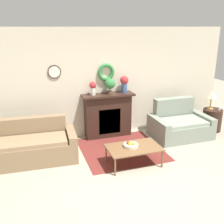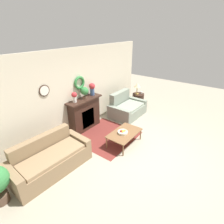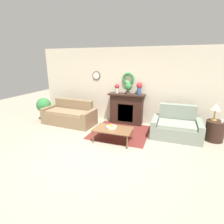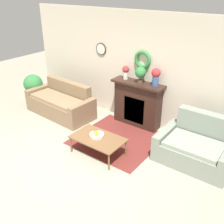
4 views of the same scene
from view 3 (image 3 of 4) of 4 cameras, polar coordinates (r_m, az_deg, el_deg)
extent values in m
plane|color=#9E937F|center=(4.49, -5.27, -13.70)|extent=(16.00, 16.00, 0.00)
cube|color=maroon|center=(5.75, 2.73, -6.55)|extent=(1.80, 1.76, 0.01)
cube|color=beige|center=(6.44, 4.50, 8.40)|extent=(6.80, 0.06, 2.70)
cylinder|color=#382319|center=(6.75, -5.14, 11.76)|extent=(0.31, 0.02, 0.31)
cylinder|color=white|center=(6.74, -5.18, 11.75)|extent=(0.26, 0.01, 0.26)
torus|color=#337A3D|center=(6.31, 5.30, 10.77)|extent=(0.43, 0.08, 0.43)
cube|color=#331E16|center=(6.39, 4.76, 0.84)|extent=(1.16, 0.34, 1.07)
cube|color=black|center=(6.27, 4.36, -0.35)|extent=(0.56, 0.02, 0.64)
cube|color=orange|center=(6.29, 4.32, -1.06)|extent=(0.45, 0.01, 0.35)
cube|color=#331E16|center=(6.23, 4.79, 5.70)|extent=(1.30, 0.41, 0.05)
cube|color=#846B4C|center=(6.51, -14.28, -2.19)|extent=(1.60, 0.76, 0.44)
cube|color=#846B4C|center=(6.78, -12.24, 0.51)|extent=(1.58, 0.28, 0.86)
cube|color=#846B4C|center=(7.10, -19.47, -0.49)|extent=(0.22, 0.86, 0.58)
cube|color=#846B4C|center=(6.10, -7.25, -2.39)|extent=(0.22, 0.86, 0.58)
cube|color=#917554|center=(6.44, -14.44, 0.01)|extent=(1.54, 0.70, 0.08)
cube|color=gray|center=(5.58, 20.11, -6.12)|extent=(1.10, 0.78, 0.40)
cube|color=gray|center=(5.96, 20.38, -2.01)|extent=(1.09, 0.22, 0.93)
cube|color=gray|center=(5.67, 13.80, -4.43)|extent=(0.17, 0.99, 0.54)
cube|color=gray|center=(5.71, 26.54, -5.62)|extent=(0.17, 0.99, 0.54)
cube|color=gray|center=(5.50, 20.35, -3.80)|extent=(1.05, 0.71, 0.08)
cube|color=brown|center=(4.98, 0.34, -5.62)|extent=(1.08, 0.66, 0.03)
cylinder|color=brown|center=(4.99, -6.26, -8.12)|extent=(0.04, 0.04, 0.37)
cylinder|color=brown|center=(4.67, 4.98, -9.87)|extent=(0.04, 0.04, 0.37)
cylinder|color=brown|center=(5.47, -3.59, -5.76)|extent=(0.04, 0.04, 0.37)
cylinder|color=brown|center=(5.18, 6.66, -7.15)|extent=(0.04, 0.04, 0.37)
cylinder|color=beige|center=(5.00, -0.12, -4.98)|extent=(0.30, 0.30, 0.06)
sphere|color=#B2231E|center=(5.02, -0.52, -4.26)|extent=(0.08, 0.08, 0.08)
sphere|color=orange|center=(5.00, -0.41, -4.34)|extent=(0.08, 0.08, 0.08)
sphere|color=orange|center=(4.94, 0.09, -4.64)|extent=(0.07, 0.07, 0.07)
ellipsoid|color=yellow|center=(4.95, -0.11, -4.59)|extent=(0.17, 0.05, 0.04)
cylinder|color=#331E16|center=(5.88, 30.51, -5.32)|extent=(0.51, 0.51, 0.59)
cylinder|color=#B28E42|center=(5.82, 30.25, -2.28)|extent=(0.16, 0.16, 0.02)
cylinder|color=#B28E42|center=(5.78, 30.47, -0.79)|extent=(0.04, 0.04, 0.29)
cone|color=beige|center=(5.72, 30.82, 1.49)|extent=(0.29, 0.29, 0.18)
cylinder|color=silver|center=(5.72, 32.26, -2.54)|extent=(0.08, 0.08, 0.09)
cylinder|color=silver|center=(6.35, 1.62, 7.02)|extent=(0.12, 0.12, 0.18)
sphere|color=#B72D33|center=(6.32, 1.64, 8.40)|extent=(0.17, 0.17, 0.17)
cylinder|color=#3D5684|center=(6.14, 8.86, 6.78)|extent=(0.15, 0.15, 0.24)
sphere|color=#B72D33|center=(6.11, 8.94, 8.60)|extent=(0.21, 0.21, 0.21)
cylinder|color=brown|center=(6.22, 5.29, 6.26)|extent=(0.13, 0.13, 0.07)
cylinder|color=#4C3823|center=(6.21, 5.31, 6.92)|extent=(0.02, 0.02, 0.07)
sphere|color=#337A3D|center=(6.19, 5.34, 8.25)|extent=(0.26, 0.26, 0.26)
cylinder|color=brown|center=(7.38, -21.01, -1.55)|extent=(0.31, 0.31, 0.21)
cylinder|color=#4C3823|center=(7.33, -21.16, -0.20)|extent=(0.05, 0.05, 0.15)
sphere|color=#337A3D|center=(7.25, -21.41, 2.13)|extent=(0.55, 0.55, 0.55)
camera|label=1|loc=(3.50, -74.09, 12.46)|focal=42.00mm
camera|label=2|loc=(5.74, -52.95, 20.04)|focal=28.00mm
camera|label=4|loc=(1.91, 88.33, 32.58)|focal=42.00mm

